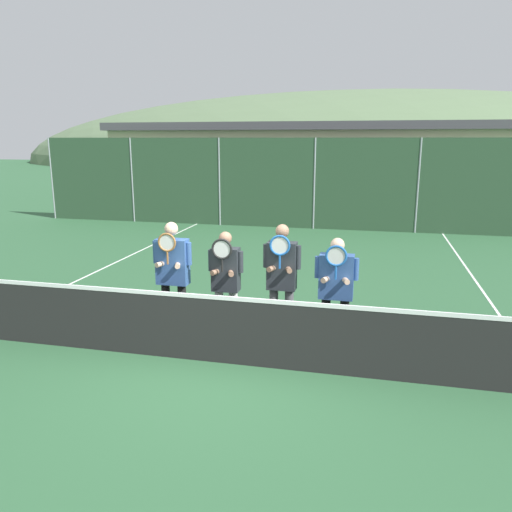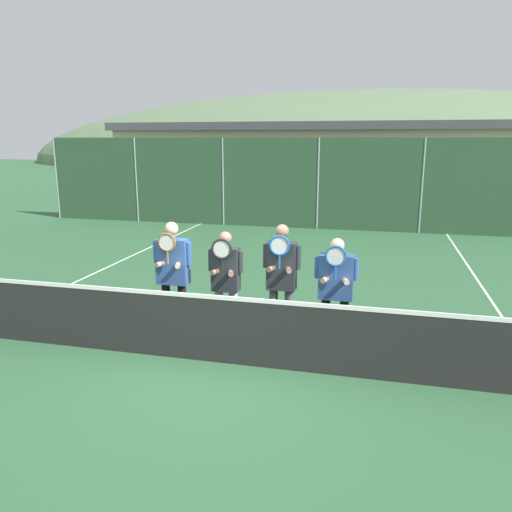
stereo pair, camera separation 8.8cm
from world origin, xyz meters
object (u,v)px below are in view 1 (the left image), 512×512
Objects in this scene: player_rightmost at (336,285)px; car_far_left at (159,190)px; player_leftmost at (173,271)px; player_center_left at (226,279)px; car_center at (385,194)px; player_center_right at (282,277)px; car_left_of_center at (260,193)px.

player_rightmost is 15.62m from car_far_left.
player_rightmost is at bearing 1.41° from player_leftmost.
car_center reaches higher than player_center_left.
player_center_right is 0.39× the size of car_center.
player_center_left is 14.83m from car_far_left.
player_center_left is at bearing -62.19° from car_far_left.
car_far_left is 9.43m from car_center.
player_center_right is 0.45× the size of car_left_of_center.
car_left_of_center reaches higher than player_center_left.
car_left_of_center is at bearing 100.56° from player_center_left.
player_leftmost is at bearing -104.23° from car_center.
player_center_right is 0.79m from player_rightmost.
car_left_of_center is (-3.99, 12.67, -0.11)m from player_rightmost.
car_left_of_center is 0.85× the size of car_center.
player_center_right is 13.20m from car_center.
car_left_of_center is (-2.37, 12.71, -0.10)m from player_center_left.
player_center_left is 0.41× the size of car_far_left.
player_leftmost is 2.45m from player_rightmost.
player_rightmost is (0.79, -0.03, -0.07)m from player_center_right.
car_far_left is at bearing 174.85° from car_left_of_center.
player_rightmost is (1.62, 0.04, 0.00)m from player_center_left.
player_center_left is at bearing -178.51° from player_rightmost.
player_center_right reaches higher than car_far_left.
player_center_right is 13.04m from car_left_of_center.
car_far_left is 0.86× the size of car_center.
player_rightmost is at bearing -1.82° from player_center_right.
car_left_of_center is (-3.20, 12.64, -0.18)m from player_center_right.
player_center_left is 12.93m from car_left_of_center.
player_center_left is 1.02× the size of player_rightmost.
player_leftmost is at bearing -65.13° from car_far_left.
player_center_right is (1.66, 0.09, -0.01)m from player_leftmost.
player_center_right reaches higher than car_left_of_center.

